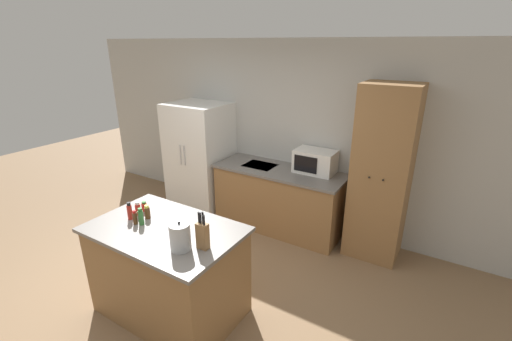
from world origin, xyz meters
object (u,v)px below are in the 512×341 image
(pantry_cabinet, at_px, (381,175))
(knife_block, at_px, (203,235))
(spice_bottle_green_herb, at_px, (144,206))
(refrigerator, at_px, (200,157))
(microwave, at_px, (315,161))
(spice_bottle_amber_oil, at_px, (147,212))
(fire_extinguisher, at_px, (177,185))
(kettle, at_px, (180,237))
(spice_bottle_orange_cap, at_px, (130,211))
(spice_bottle_tall_dark, at_px, (138,209))
(spice_bottle_pale_salt, at_px, (141,217))
(spice_bottle_short_red, at_px, (135,218))

(pantry_cabinet, xyz_separation_m, knife_block, (-0.93, -2.17, 0.00))
(spice_bottle_green_herb, bearing_deg, refrigerator, 114.95)
(microwave, height_order, spice_bottle_amber_oil, microwave)
(pantry_cabinet, distance_m, fire_extinguisher, 3.46)
(refrigerator, bearing_deg, pantry_cabinet, 2.16)
(kettle, bearing_deg, spice_bottle_green_herb, 158.40)
(spice_bottle_orange_cap, bearing_deg, refrigerator, 113.35)
(spice_bottle_tall_dark, relative_size, kettle, 0.53)
(spice_bottle_amber_oil, bearing_deg, spice_bottle_orange_cap, -141.69)
(pantry_cabinet, distance_m, spice_bottle_tall_dark, 2.77)
(refrigerator, bearing_deg, spice_bottle_pale_salt, -62.88)
(refrigerator, xyz_separation_m, knife_block, (1.80, -2.07, 0.23))
(spice_bottle_short_red, distance_m, kettle, 0.66)
(refrigerator, bearing_deg, fire_extinguisher, 175.41)
(pantry_cabinet, height_order, spice_bottle_tall_dark, pantry_cabinet)
(spice_bottle_tall_dark, height_order, fire_extinguisher, spice_bottle_tall_dark)
(spice_bottle_orange_cap, distance_m, kettle, 0.78)
(spice_bottle_pale_salt, xyz_separation_m, spice_bottle_orange_cap, (-0.17, 0.01, 0.00))
(spice_bottle_short_red, bearing_deg, kettle, -7.35)
(spice_bottle_amber_oil, bearing_deg, knife_block, -8.43)
(spice_bottle_tall_dark, distance_m, spice_bottle_amber_oil, 0.14)
(spice_bottle_green_herb, bearing_deg, spice_bottle_pale_salt, -46.77)
(refrigerator, height_order, spice_bottle_tall_dark, refrigerator)
(microwave, height_order, spice_bottle_green_herb, microwave)
(spice_bottle_green_herb, bearing_deg, knife_block, -12.45)
(refrigerator, relative_size, kettle, 6.62)
(refrigerator, xyz_separation_m, spice_bottle_short_red, (1.00, -2.09, 0.17))
(knife_block, height_order, fire_extinguisher, knife_block)
(microwave, distance_m, spice_bottle_amber_oil, 2.30)
(knife_block, relative_size, spice_bottle_amber_oil, 2.46)
(spice_bottle_pale_salt, bearing_deg, spice_bottle_tall_dark, 147.11)
(microwave, distance_m, knife_block, 2.25)
(spice_bottle_short_red, xyz_separation_m, kettle, (0.65, -0.08, 0.05))
(microwave, distance_m, spice_bottle_tall_dark, 2.35)
(spice_bottle_orange_cap, bearing_deg, spice_bottle_short_red, -18.00)
(spice_bottle_tall_dark, relative_size, spice_bottle_short_red, 0.97)
(spice_bottle_amber_oil, relative_size, fire_extinguisher, 0.31)
(pantry_cabinet, relative_size, fire_extinguisher, 4.85)
(spice_bottle_short_red, xyz_separation_m, spice_bottle_pale_salt, (0.06, 0.02, 0.01))
(refrigerator, distance_m, spice_bottle_orange_cap, 2.24)
(refrigerator, bearing_deg, kettle, -52.71)
(kettle, bearing_deg, spice_bottle_pale_salt, 169.75)
(knife_block, xyz_separation_m, spice_bottle_amber_oil, (-0.79, 0.12, -0.06))
(spice_bottle_short_red, distance_m, spice_bottle_pale_salt, 0.06)
(spice_bottle_short_red, distance_m, spice_bottle_orange_cap, 0.12)
(knife_block, height_order, kettle, knife_block)
(spice_bottle_tall_dark, relative_size, spice_bottle_orange_cap, 0.77)
(spice_bottle_green_herb, xyz_separation_m, spice_bottle_orange_cap, (0.02, -0.19, 0.03))
(spice_bottle_amber_oil, bearing_deg, microwave, 68.44)
(spice_bottle_short_red, relative_size, spice_bottle_orange_cap, 0.79)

